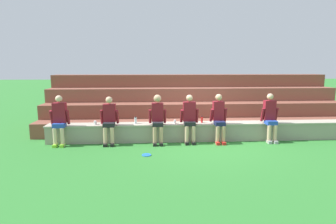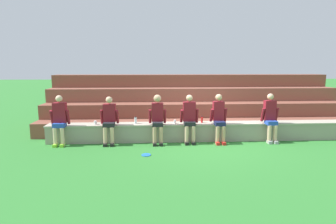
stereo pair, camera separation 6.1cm
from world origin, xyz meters
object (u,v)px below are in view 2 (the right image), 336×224
object	(u,v)px
person_left_of_center	(109,119)
person_rightmost_edge	(270,116)
person_far_left	(60,119)
water_bottle_mid_right	(202,120)
water_bottle_center_gap	(136,120)
plastic_cup_left_end	(175,122)
person_right_of_center	(189,117)
person_center	(158,117)
plastic_cup_right_end	(95,123)
person_far_right	(219,117)
frisbee	(146,155)

from	to	relation	value
person_left_of_center	person_rightmost_edge	world-z (taller)	person_rightmost_edge
person_far_left	water_bottle_mid_right	size ratio (longest dim) A/B	7.00
person_far_left	water_bottle_center_gap	bearing A→B (deg)	7.43
person_far_left	water_bottle_center_gap	xyz separation A→B (m)	(2.15, 0.28, -0.13)
person_far_left	plastic_cup_left_end	bearing A→B (deg)	4.17
person_right_of_center	person_center	bearing A→B (deg)	179.64
person_right_of_center	plastic_cup_right_end	distance (m)	2.80
person_left_of_center	person_right_of_center	bearing A→B (deg)	-0.73
water_bottle_mid_right	person_far_right	bearing A→B (deg)	-31.70
water_bottle_center_gap	water_bottle_mid_right	size ratio (longest dim) A/B	1.02
person_far_right	water_bottle_mid_right	xyz separation A→B (m)	(-0.46, 0.28, -0.12)
plastic_cup_right_end	person_rightmost_edge	bearing A→B (deg)	-2.31
person_left_of_center	frisbee	xyz separation A→B (m)	(1.08, -1.16, -0.73)
water_bottle_mid_right	frisbee	bearing A→B (deg)	-139.55
person_right_of_center	water_bottle_center_gap	distance (m)	1.62
person_right_of_center	water_bottle_mid_right	world-z (taller)	person_right_of_center
person_far_left	person_center	world-z (taller)	person_far_left
person_right_of_center	water_bottle_mid_right	size ratio (longest dim) A/B	6.97
person_center	frisbee	size ratio (longest dim) A/B	5.96
person_center	water_bottle_mid_right	world-z (taller)	person_center
plastic_cup_left_end	water_bottle_mid_right	bearing A→B (deg)	4.54
plastic_cup_left_end	person_right_of_center	bearing A→B (deg)	-30.44
water_bottle_center_gap	water_bottle_mid_right	bearing A→B (deg)	0.83
person_far_right	person_rightmost_edge	distance (m)	1.56
person_left_of_center	frisbee	size ratio (longest dim) A/B	5.76
person_far_right	plastic_cup_right_end	world-z (taller)	person_far_right
plastic_cup_left_end	plastic_cup_right_end	bearing A→B (deg)	-179.52
water_bottle_mid_right	plastic_cup_left_end	distance (m)	0.84
person_right_of_center	plastic_cup_right_end	xyz separation A→B (m)	(-2.78, 0.22, -0.17)
person_center	person_rightmost_edge	distance (m)	3.39
person_rightmost_edge	person_far_right	bearing A→B (deg)	179.51
person_center	water_bottle_center_gap	xyz separation A→B (m)	(-0.66, 0.27, -0.13)
plastic_cup_left_end	plastic_cup_right_end	xyz separation A→B (m)	(-2.38, -0.02, 0.00)
person_left_of_center	water_bottle_center_gap	distance (m)	0.80
person_far_right	plastic_cup_right_end	size ratio (longest dim) A/B	12.95
person_right_of_center	person_rightmost_edge	bearing A→B (deg)	0.22
person_center	person_rightmost_edge	size ratio (longest dim) A/B	0.99
person_rightmost_edge	water_bottle_center_gap	world-z (taller)	person_rightmost_edge
person_far_left	plastic_cup_left_end	xyz separation A→B (m)	(3.34, 0.24, -0.17)
person_right_of_center	water_bottle_mid_right	xyz separation A→B (m)	(0.43, 0.31, -0.13)
person_far_right	water_bottle_mid_right	size ratio (longest dim) A/B	7.00
plastic_cup_left_end	person_center	bearing A→B (deg)	-156.11
person_far_left	person_far_right	xyz separation A→B (m)	(4.64, 0.03, -0.01)
water_bottle_mid_right	frisbee	world-z (taller)	water_bottle_mid_right
person_far_left	water_bottle_center_gap	distance (m)	2.18
person_far_right	plastic_cup_left_end	world-z (taller)	person_far_right
person_right_of_center	person_far_right	size ratio (longest dim) A/B	0.99
person_rightmost_edge	plastic_cup_left_end	xyz separation A→B (m)	(-2.86, 0.23, -0.17)
person_rightmost_edge	plastic_cup_right_end	xyz separation A→B (m)	(-5.23, 0.21, -0.17)
person_far_left	frisbee	size ratio (longest dim) A/B	5.97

